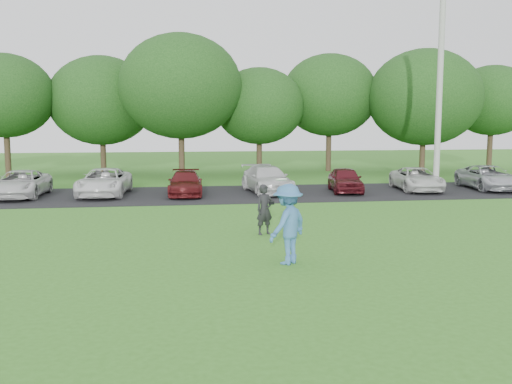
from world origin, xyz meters
TOP-DOWN VIEW (x-y plane):
  - ground at (0.00, 0.00)m, footprint 100.00×100.00m
  - parking_lot at (0.00, 13.00)m, footprint 32.00×6.50m
  - utility_pole at (10.07, 12.41)m, footprint 0.28×0.28m
  - frisbee_player at (0.25, -0.18)m, footprint 1.41×1.39m
  - camera_bystander at (0.25, 3.42)m, footprint 0.66×0.55m
  - parked_cars at (0.28, 13.04)m, footprint 28.13×4.80m
  - tree_row at (1.51, 22.76)m, footprint 42.39×9.85m

SIDE VIEW (x-z plane):
  - ground at x=0.00m, z-range 0.00..0.00m
  - parking_lot at x=0.00m, z-range 0.00..0.03m
  - parked_cars at x=0.28m, z-range -0.01..1.25m
  - camera_bystander at x=0.25m, z-range 0.00..1.54m
  - frisbee_player at x=0.25m, z-range -0.09..2.04m
  - utility_pole at x=10.07m, z-range 0.00..9.54m
  - tree_row at x=1.51m, z-range 0.59..9.23m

